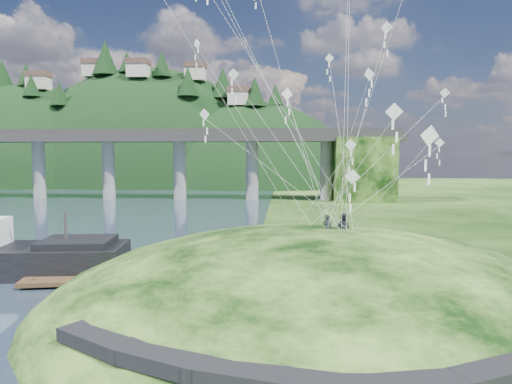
{
  "coord_description": "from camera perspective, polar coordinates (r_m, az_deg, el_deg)",
  "views": [
    {
      "loc": [
        6.09,
        -25.76,
        9.66
      ],
      "look_at": [
        4.0,
        6.0,
        7.0
      ],
      "focal_mm": 32.0,
      "sensor_mm": 36.0,
      "label": 1
    }
  ],
  "objects": [
    {
      "name": "kite_swarm",
      "position": [
        29.85,
        6.85,
        19.53
      ],
      "size": [
        19.42,
        17.66,
        19.97
      ],
      "color": "white",
      "rests_on": "ground"
    },
    {
      "name": "ground",
      "position": [
        28.18,
        -9.28,
        -15.34
      ],
      "size": [
        320.0,
        320.0,
        0.0
      ],
      "primitive_type": "plane",
      "color": "black",
      "rests_on": "ground"
    },
    {
      "name": "footpath",
      "position": [
        17.78,
        8.37,
        -20.51
      ],
      "size": [
        22.29,
        5.84,
        0.83
      ],
      "color": "black",
      "rests_on": "ground"
    },
    {
      "name": "far_ridge",
      "position": [
        156.98,
        -14.72,
        -1.63
      ],
      "size": [
        153.0,
        70.0,
        94.5
      ],
      "color": "black",
      "rests_on": "ground"
    },
    {
      "name": "kite_flyers",
      "position": [
        29.44,
        10.41,
        -2.66
      ],
      "size": [
        1.98,
        1.16,
        1.93
      ],
      "color": "#22252D",
      "rests_on": "ground"
    },
    {
      "name": "bridge",
      "position": [
        101.2,
        -15.05,
        4.64
      ],
      "size": [
        160.0,
        11.0,
        15.0
      ],
      "color": "#2D2B2B",
      "rests_on": "ground"
    },
    {
      "name": "wooden_dock",
      "position": [
        35.95,
        -17.65,
        -10.37
      ],
      "size": [
        12.94,
        4.36,
        0.91
      ],
      "color": "#3C2918",
      "rests_on": "ground"
    },
    {
      "name": "grass_hill",
      "position": [
        29.99,
        7.48,
        -17.12
      ],
      "size": [
        36.0,
        32.0,
        13.0
      ],
      "color": "black",
      "rests_on": "ground"
    }
  ]
}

